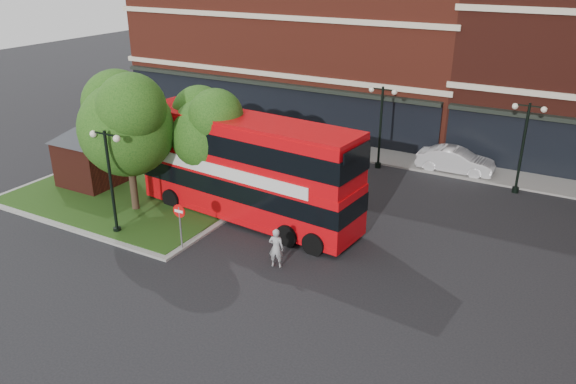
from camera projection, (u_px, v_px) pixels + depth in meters
The scene contains 15 objects.
ground at pixel (210, 264), 23.71m from camera, with size 120.00×120.00×0.00m, color black.
pavement_far at pixel (360, 152), 36.94m from camera, with size 44.00×3.00×0.12m, color slate.
terrace_far_left at pixel (306, 25), 43.85m from camera, with size 26.00×12.00×14.00m, color maroon.
traffic_island at pixel (122, 200), 29.69m from camera, with size 12.60×7.60×0.15m.
kiosk at pixel (90, 146), 30.96m from camera, with size 6.51×6.51×3.60m.
tree_island_west at pixel (125, 119), 26.87m from camera, with size 5.40×4.71×7.21m.
tree_island_east at pixel (208, 126), 27.73m from camera, with size 4.46×3.90×6.29m.
lamp_island at pixel (110, 177), 25.24m from camera, with size 1.72×0.36×5.00m.
lamp_far_left at pixel (381, 123), 33.35m from camera, with size 1.72×0.36×5.00m.
lamp_far_right at pixel (523, 143), 29.75m from camera, with size 1.72×0.36×5.00m.
bus at pixel (247, 162), 26.81m from camera, with size 11.87×3.73×4.46m.
woman at pixel (276, 248), 23.21m from camera, with size 0.64×0.42×1.74m, color gray.
car_silver at pixel (262, 137), 37.97m from camera, with size 1.51×3.76×1.28m, color #ACAEB3.
car_white at pixel (455, 160), 33.44m from camera, with size 1.56×4.48×1.48m, color silver.
no_entry_sign at pixel (180, 218), 24.23m from camera, with size 0.61×0.08×2.21m.
Camera 1 is at (12.97, -16.38, 12.08)m, focal length 35.00 mm.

